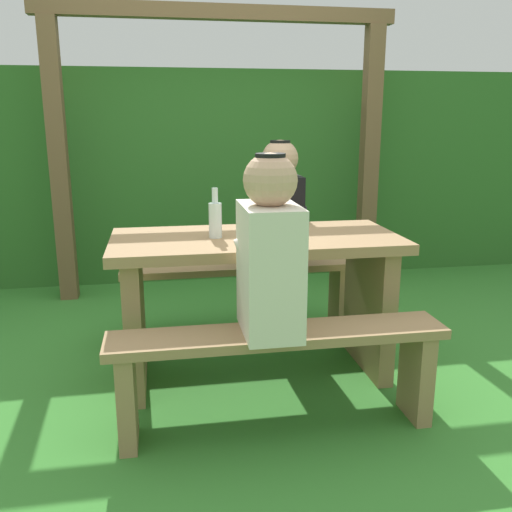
{
  "coord_description": "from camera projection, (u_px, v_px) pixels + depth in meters",
  "views": [
    {
      "loc": [
        -0.46,
        -2.62,
        1.3
      ],
      "look_at": [
        0.0,
        0.0,
        0.63
      ],
      "focal_mm": 39.06,
      "sensor_mm": 36.0,
      "label": 1
    }
  ],
  "objects": [
    {
      "name": "bench_near",
      "position": [
        278.0,
        359.0,
        2.31
      ],
      "size": [
        1.4,
        0.24,
        0.45
      ],
      "color": "#9E7A51",
      "rests_on": "ground_plane"
    },
    {
      "name": "ground_plane",
      "position": [
        256.0,
        373.0,
        2.9
      ],
      "size": [
        12.0,
        12.0,
        0.0
      ],
      "primitive_type": "plane",
      "color": "#38802F"
    },
    {
      "name": "pergola_post_right",
      "position": [
        369.0,
        160.0,
        4.24
      ],
      "size": [
        0.12,
        0.12,
        1.94
      ],
      "primitive_type": "cube",
      "color": "brown",
      "rests_on": "ground_plane"
    },
    {
      "name": "bench_far",
      "position": [
        241.0,
        284.0,
        3.33
      ],
      "size": [
        1.4,
        0.24,
        0.45
      ],
      "color": "#9E7A51",
      "rests_on": "ground_plane"
    },
    {
      "name": "hedge_backdrop",
      "position": [
        211.0,
        172.0,
        4.86
      ],
      "size": [
        6.4,
        1.02,
        1.65
      ],
      "primitive_type": "cube",
      "color": "#2F6726",
      "rests_on": "ground_plane"
    },
    {
      "name": "bottle_left",
      "position": [
        215.0,
        218.0,
        2.66
      ],
      "size": [
        0.06,
        0.06,
        0.24
      ],
      "color": "silver",
      "rests_on": "picnic_table"
    },
    {
      "name": "picnic_table",
      "position": [
        256.0,
        282.0,
        2.77
      ],
      "size": [
        1.4,
        0.64,
        0.73
      ],
      "color": "#9E7A51",
      "rests_on": "ground_plane"
    },
    {
      "name": "cell_phone",
      "position": [
        276.0,
        241.0,
        2.59
      ],
      "size": [
        0.07,
        0.14,
        0.01
      ],
      "primitive_type": "cube",
      "rotation": [
        0.0,
        0.0,
        0.02
      ],
      "color": "black",
      "rests_on": "picnic_table"
    },
    {
      "name": "person_black_coat",
      "position": [
        280.0,
        207.0,
        3.25
      ],
      "size": [
        0.25,
        0.35,
        0.72
      ],
      "color": "black",
      "rests_on": "bench_far"
    },
    {
      "name": "drinking_glass",
      "position": [
        250.0,
        232.0,
        2.61
      ],
      "size": [
        0.07,
        0.07,
        0.08
      ],
      "primitive_type": "cylinder",
      "color": "silver",
      "rests_on": "picnic_table"
    },
    {
      "name": "person_white_shirt",
      "position": [
        270.0,
        252.0,
        2.19
      ],
      "size": [
        0.25,
        0.35,
        0.72
      ],
      "color": "silver",
      "rests_on": "bench_near"
    },
    {
      "name": "pergola_post_left",
      "position": [
        59.0,
        165.0,
        3.86
      ],
      "size": [
        0.12,
        0.12,
        1.94
      ],
      "primitive_type": "cube",
      "color": "brown",
      "rests_on": "ground_plane"
    },
    {
      "name": "bottle_right",
      "position": [
        265.0,
        217.0,
        2.7
      ],
      "size": [
        0.07,
        0.07,
        0.23
      ],
      "color": "silver",
      "rests_on": "picnic_table"
    },
    {
      "name": "pergola_crossbeam",
      "position": [
        219.0,
        12.0,
        3.8
      ],
      "size": [
        2.51,
        0.1,
        0.1
      ],
      "primitive_type": "cube",
      "color": "brown",
      "rests_on": "pergola_post_left"
    }
  ]
}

